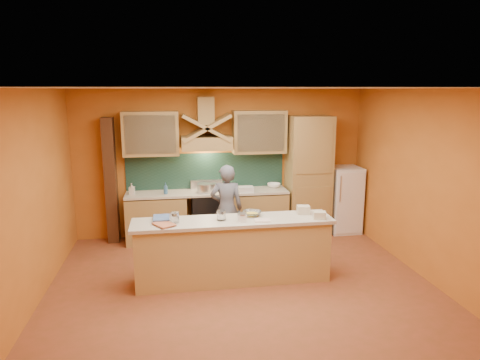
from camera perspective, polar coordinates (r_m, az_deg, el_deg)
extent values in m
cube|color=brown|center=(6.28, 0.43, -14.31)|extent=(5.50, 5.00, 0.01)
cube|color=white|center=(5.63, 0.48, 12.16)|extent=(5.50, 5.00, 0.01)
cube|color=#C36E26|center=(8.22, -2.50, 2.30)|extent=(5.50, 0.02, 2.80)
cube|color=#C36E26|center=(3.48, 7.59, -11.54)|extent=(5.50, 0.02, 2.80)
cube|color=#C36E26|center=(5.99, -26.46, -2.64)|extent=(0.02, 5.00, 2.80)
cube|color=#C36E26|center=(6.81, 23.90, -0.76)|extent=(0.02, 5.00, 2.80)
cube|color=#A6864C|center=(8.10, -11.02, -5.11)|extent=(1.10, 0.60, 0.86)
cube|color=#A6864C|center=(8.26, 2.31, -4.57)|extent=(1.10, 0.60, 0.86)
cube|color=beige|center=(8.00, -4.34, -1.65)|extent=(3.00, 0.62, 0.04)
cube|color=black|center=(8.12, -4.29, -4.74)|extent=(0.60, 0.58, 0.90)
cube|color=#17332B|center=(8.20, -4.56, 1.19)|extent=(3.00, 0.03, 0.70)
cube|color=#A6864C|center=(7.88, -4.48, 4.95)|extent=(0.92, 0.50, 0.24)
cube|color=#A6864C|center=(7.93, -4.61, 9.19)|extent=(0.30, 0.30, 0.50)
cube|color=#A6864C|center=(7.92, -11.82, 6.07)|extent=(1.00, 0.35, 0.80)
cube|color=#A6864C|center=(8.08, 2.58, 6.43)|extent=(1.00, 0.35, 0.80)
cube|color=#A6864C|center=(8.34, 9.10, 0.55)|extent=(0.80, 0.60, 2.30)
cube|color=white|center=(8.71, 13.69, -2.53)|extent=(0.58, 0.60, 1.30)
cube|color=#472816|center=(8.14, -16.83, -0.10)|extent=(0.20, 0.30, 2.30)
cube|color=tan|center=(6.36, -0.92, -9.63)|extent=(2.80, 0.55, 0.88)
cube|color=beige|center=(6.20, -0.94, -5.50)|extent=(2.90, 0.62, 0.05)
imported|color=slate|center=(7.40, -1.80, -3.82)|extent=(0.60, 0.43, 1.54)
cylinder|color=silver|center=(7.90, -4.80, -1.19)|extent=(0.27, 0.27, 0.17)
cylinder|color=silver|center=(7.99, -3.85, -1.17)|extent=(0.22, 0.22, 0.13)
imported|color=beige|center=(7.97, -14.23, -1.14)|extent=(0.11, 0.11, 0.20)
imported|color=#335F8C|center=(7.86, -9.89, -1.11)|extent=(0.09, 0.09, 0.21)
imported|color=white|center=(8.31, 4.54, -0.72)|extent=(0.33, 0.33, 0.08)
cube|color=silver|center=(7.93, 0.82, -1.24)|extent=(0.27, 0.22, 0.10)
imported|color=#BD6643|center=(5.95, -11.02, -6.07)|extent=(0.35, 0.37, 0.03)
imported|color=#446097|center=(6.25, -11.52, -5.02)|extent=(0.24, 0.32, 0.02)
cylinder|color=silver|center=(6.10, -8.69, -4.98)|extent=(0.13, 0.13, 0.15)
cylinder|color=white|center=(6.14, -2.50, -4.74)|extent=(0.13, 0.13, 0.14)
cube|color=white|center=(6.09, 0.28, -5.08)|extent=(0.12, 0.12, 0.10)
imported|color=silver|center=(6.36, 1.58, -4.49)|extent=(0.35, 0.35, 0.07)
cube|color=beige|center=(6.14, 3.00, -5.38)|extent=(0.24, 0.19, 0.01)
cube|color=beige|center=(6.53, 8.44, -3.94)|extent=(0.21, 0.17, 0.12)
cube|color=beige|center=(6.32, 10.56, -4.63)|extent=(0.20, 0.17, 0.11)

